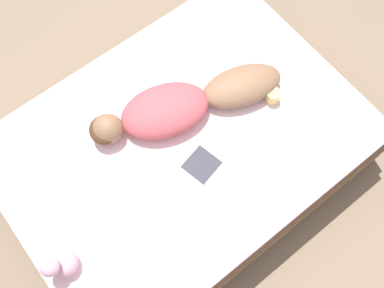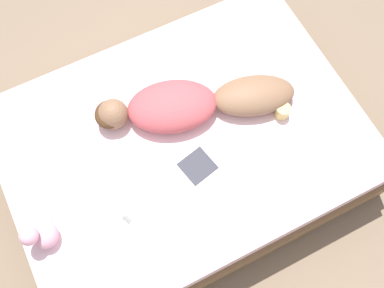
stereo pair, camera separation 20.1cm
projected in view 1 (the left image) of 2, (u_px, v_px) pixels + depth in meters
ground_plane at (182, 166)px, 3.27m from camera, size 12.00×12.00×0.00m
bed at (182, 153)px, 3.04m from camera, size 1.67×2.28×0.52m
person at (183, 105)px, 2.78m from camera, size 0.63×1.27×0.19m
open_magazine at (219, 178)px, 2.69m from camera, size 0.60×0.38×0.01m
coffee_mug at (272, 96)px, 2.85m from camera, size 0.13×0.09×0.09m
cell_phone at (147, 225)px, 2.59m from camera, size 0.12×0.15×0.01m
plush_toy at (61, 263)px, 2.42m from camera, size 0.16×0.18×0.23m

